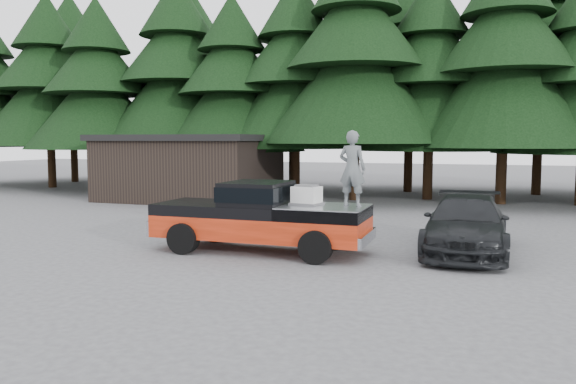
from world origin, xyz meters
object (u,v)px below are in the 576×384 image
(pickup_truck, at_px, (261,228))
(parked_car, at_px, (466,224))
(man_on_bed, at_px, (352,168))
(utility_building, at_px, (191,167))
(air_compressor, at_px, (307,196))

(pickup_truck, xyz_separation_m, parked_car, (5.30, 1.76, 0.10))
(man_on_bed, bearing_deg, parked_car, -142.59)
(man_on_bed, distance_m, parked_car, 3.56)
(parked_car, xyz_separation_m, utility_building, (-13.79, 9.68, 0.90))
(air_compressor, bearing_deg, utility_building, 141.02)
(pickup_truck, bearing_deg, air_compressor, 4.72)
(pickup_truck, relative_size, man_on_bed, 3.05)
(utility_building, bearing_deg, parked_car, -35.08)
(air_compressor, height_order, parked_car, air_compressor)
(parked_car, bearing_deg, man_on_bed, -151.25)
(air_compressor, relative_size, man_on_bed, 0.35)
(parked_car, relative_size, utility_building, 0.63)
(man_on_bed, distance_m, utility_building, 15.70)
(parked_car, bearing_deg, air_compressor, -157.38)
(parked_car, height_order, utility_building, utility_building)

